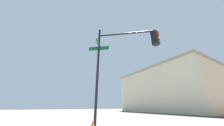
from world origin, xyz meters
name	(u,v)px	position (x,y,z in m)	size (l,w,h in m)	color
traffic_signal_near	(125,51)	(-5.83, -5.91, 3.66)	(2.42, 2.98, 5.12)	black
building_stucco	(179,92)	(-17.18, 18.74, 4.34)	(18.67, 21.79, 8.68)	beige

